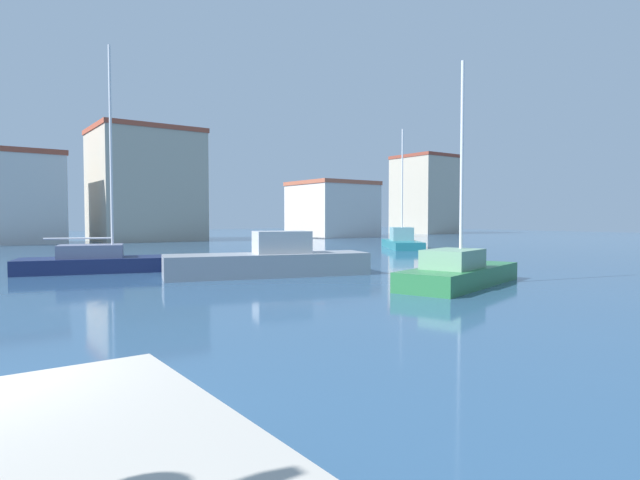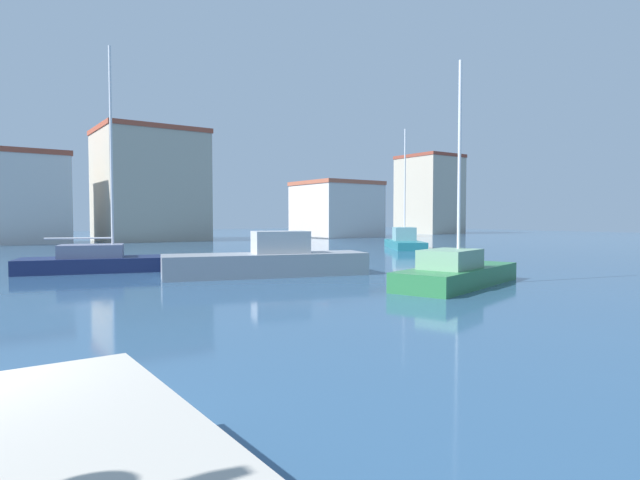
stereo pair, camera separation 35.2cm
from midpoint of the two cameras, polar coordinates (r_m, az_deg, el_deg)
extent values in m
plane|color=#2D5175|center=(30.30, -7.20, -2.31)|extent=(160.00, 160.00, 0.00)
cube|color=#19234C|center=(26.18, -22.15, -2.49)|extent=(8.47, 4.60, 0.67)
cube|color=slate|center=(26.20, -24.20, -1.13)|extent=(3.14, 2.48, 0.60)
cylinder|color=silver|center=(26.27, -22.34, 8.94)|extent=(0.12, 0.12, 9.78)
cylinder|color=silver|center=(26.22, -25.39, 0.16)|extent=(2.75, 0.89, 0.08)
cube|color=gray|center=(22.49, -6.18, -2.71)|extent=(8.95, 4.58, 0.97)
cube|color=#ADB0B5|center=(22.57, -4.67, -0.24)|extent=(2.66, 2.05, 0.96)
cube|color=#28703D|center=(19.93, 14.67, -3.85)|extent=(7.02, 3.95, 0.69)
cube|color=gray|center=(19.23, 13.90, -2.03)|extent=(2.69, 2.19, 0.68)
cylinder|color=silver|center=(19.91, 14.80, 8.01)|extent=(0.12, 0.12, 7.54)
cube|color=#1E707A|center=(43.07, 8.74, -0.49)|extent=(6.21, 7.57, 0.63)
cube|color=#6B9CA2|center=(43.18, 8.71, 0.67)|extent=(2.52, 2.62, 1.09)
cylinder|color=silver|center=(43.10, 8.78, 5.98)|extent=(0.12, 0.12, 9.09)
cube|color=#B2A893|center=(60.84, -18.76, 5.48)|extent=(10.68, 9.69, 11.71)
cube|color=#9E4733|center=(61.48, -18.84, 11.17)|extent=(10.89, 9.88, 0.50)
cube|color=beige|center=(68.43, 1.19, 3.18)|extent=(9.09, 9.18, 6.74)
cube|color=#B25B42|center=(68.58, 1.19, 6.20)|extent=(9.27, 9.36, 0.50)
cube|color=#B2A893|center=(85.33, 11.27, 4.74)|extent=(7.56, 8.54, 11.97)
cube|color=brown|center=(85.81, 11.30, 8.91)|extent=(7.71, 8.71, 0.50)
camera|label=1|loc=(0.18, -90.37, -0.02)|focal=29.15mm
camera|label=2|loc=(0.18, 89.63, 0.02)|focal=29.15mm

